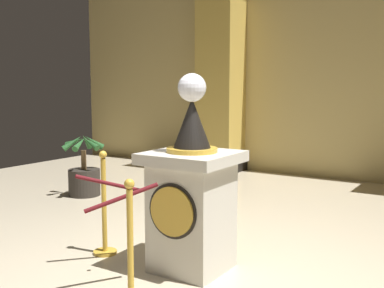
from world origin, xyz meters
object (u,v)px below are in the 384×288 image
(pedestal_clock, at_px, (192,196))
(stanchion_far, at_px, (131,262))
(potted_palm_left, at_px, (84,176))
(stanchion_near, at_px, (104,218))

(pedestal_clock, relative_size, stanchion_far, 1.81)
(pedestal_clock, relative_size, potted_palm_left, 1.82)
(stanchion_near, xyz_separation_m, stanchion_far, (0.97, -0.74, -0.03))
(potted_palm_left, bearing_deg, stanchion_near, -40.33)
(stanchion_near, distance_m, potted_palm_left, 2.73)
(stanchion_far, height_order, potted_palm_left, stanchion_far)
(stanchion_far, distance_m, potted_palm_left, 3.95)
(pedestal_clock, distance_m, stanchion_near, 1.03)
(pedestal_clock, height_order, stanchion_far, pedestal_clock)
(pedestal_clock, distance_m, potted_palm_left, 3.48)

